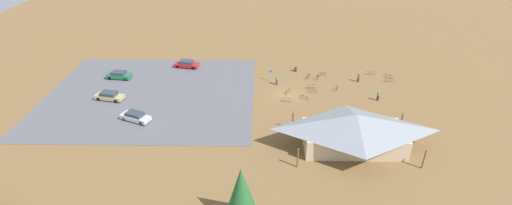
{
  "coord_description": "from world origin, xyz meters",
  "views": [
    {
      "loc": [
        4.5,
        55.43,
        30.17
      ],
      "look_at": [
        5.29,
        4.86,
        1.2
      ],
      "focal_mm": 25.75,
      "sensor_mm": 36.0,
      "label": 1
    }
  ],
  "objects_px": {
    "bicycle_yellow_mid_cluster": "(337,88)",
    "car_silver_inner_stall": "(135,116)",
    "car_tan_far_end": "(109,96)",
    "trash_bin": "(296,69)",
    "bicycle_white_edge_north": "(311,86)",
    "visitor_by_pavilion": "(277,80)",
    "bike_pavilion": "(355,129)",
    "lot_sign": "(270,74)",
    "bicycle_purple_yard_front": "(308,76)",
    "visitor_near_lot": "(359,77)",
    "bicycle_black_lone_west": "(318,77)",
    "car_green_back_corner": "(119,75)",
    "bicycle_red_near_porch": "(312,91)",
    "bicycle_green_edge_south": "(304,97)",
    "bicycle_orange_front_row": "(389,80)",
    "bicycle_blue_yard_left": "(388,76)",
    "bicycle_teal_yard_center": "(371,73)",
    "bicycle_green_trailside": "(288,92)",
    "car_red_second_row": "(187,64)",
    "bicycle_silver_by_bin": "(286,100)",
    "pine_far_west": "(241,189)",
    "visitor_at_bikes": "(378,96)",
    "bicycle_black_back_row": "(322,74)"
  },
  "relations": [
    {
      "from": "bicycle_teal_yard_center",
      "to": "bicycle_orange_front_row",
      "type": "bearing_deg",
      "value": 131.33
    },
    {
      "from": "bike_pavilion",
      "to": "bicycle_teal_yard_center",
      "type": "xyz_separation_m",
      "value": [
        -8.36,
        -23.02,
        -2.59
      ]
    },
    {
      "from": "bicycle_orange_front_row",
      "to": "bicycle_blue_yard_left",
      "type": "bearing_deg",
      "value": -99.86
    },
    {
      "from": "trash_bin",
      "to": "bicycle_green_trailside",
      "type": "distance_m",
      "value": 9.33
    },
    {
      "from": "bike_pavilion",
      "to": "pine_far_west",
      "type": "distance_m",
      "value": 19.48
    },
    {
      "from": "bicycle_yellow_mid_cluster",
      "to": "car_silver_inner_stall",
      "type": "distance_m",
      "value": 33.96
    },
    {
      "from": "bicycle_purple_yard_front",
      "to": "bicycle_red_near_porch",
      "type": "distance_m",
      "value": 5.73
    },
    {
      "from": "car_tan_far_end",
      "to": "bicycle_orange_front_row",
      "type": "bearing_deg",
      "value": -171.4
    },
    {
      "from": "bicycle_purple_yard_front",
      "to": "bicycle_red_near_porch",
      "type": "xyz_separation_m",
      "value": [
        -0.09,
        5.73,
        -0.01
      ]
    },
    {
      "from": "pine_far_west",
      "to": "bicycle_green_edge_south",
      "type": "height_order",
      "value": "pine_far_west"
    },
    {
      "from": "pine_far_west",
      "to": "car_green_back_corner",
      "type": "relative_size",
      "value": 1.52
    },
    {
      "from": "pine_far_west",
      "to": "bicycle_blue_yard_left",
      "type": "xyz_separation_m",
      "value": [
        -25.72,
        -34.88,
        -4.02
      ]
    },
    {
      "from": "car_silver_inner_stall",
      "to": "visitor_at_bikes",
      "type": "bearing_deg",
      "value": -169.83
    },
    {
      "from": "bicycle_purple_yard_front",
      "to": "car_tan_far_end",
      "type": "xyz_separation_m",
      "value": [
        34.14,
        8.76,
        0.36
      ]
    },
    {
      "from": "visitor_at_bikes",
      "to": "visitor_near_lot",
      "type": "height_order",
      "value": "visitor_near_lot"
    },
    {
      "from": "bicycle_green_trailside",
      "to": "car_red_second_row",
      "type": "relative_size",
      "value": 0.29
    },
    {
      "from": "bicycle_black_lone_west",
      "to": "bicycle_purple_yard_front",
      "type": "height_order",
      "value": "bicycle_black_lone_west"
    },
    {
      "from": "bicycle_yellow_mid_cluster",
      "to": "visitor_near_lot",
      "type": "xyz_separation_m",
      "value": [
        -4.52,
        -3.38,
        0.53
      ]
    },
    {
      "from": "bicycle_yellow_mid_cluster",
      "to": "bicycle_orange_front_row",
      "type": "height_order",
      "value": "bicycle_yellow_mid_cluster"
    },
    {
      "from": "bicycle_black_lone_west",
      "to": "bicycle_red_near_porch",
      "type": "xyz_separation_m",
      "value": [
        1.58,
        5.3,
        -0.01
      ]
    },
    {
      "from": "lot_sign",
      "to": "car_red_second_row",
      "type": "xyz_separation_m",
      "value": [
        16.44,
        -5.66,
        -0.65
      ]
    },
    {
      "from": "car_green_back_corner",
      "to": "bicycle_yellow_mid_cluster",
      "type": "bearing_deg",
      "value": 174.22
    },
    {
      "from": "bicycle_green_trailside",
      "to": "bicycle_green_edge_south",
      "type": "bearing_deg",
      "value": 142.68
    },
    {
      "from": "bicycle_black_back_row",
      "to": "bicycle_purple_yard_front",
      "type": "bearing_deg",
      "value": 22.05
    },
    {
      "from": "bicycle_orange_front_row",
      "to": "visitor_near_lot",
      "type": "height_order",
      "value": "visitor_near_lot"
    },
    {
      "from": "bicycle_white_edge_north",
      "to": "car_red_second_row",
      "type": "bearing_deg",
      "value": -19.96
    },
    {
      "from": "car_silver_inner_stall",
      "to": "car_red_second_row",
      "type": "relative_size",
      "value": 1.01
    },
    {
      "from": "car_green_back_corner",
      "to": "bicycle_purple_yard_front",
      "type": "bearing_deg",
      "value": -178.88
    },
    {
      "from": "bicycle_black_lone_west",
      "to": "bicycle_blue_yard_left",
      "type": "xyz_separation_m",
      "value": [
        -13.32,
        -0.87,
        -0.02
      ]
    },
    {
      "from": "bicycle_white_edge_north",
      "to": "bicycle_silver_by_bin",
      "type": "relative_size",
      "value": 0.95
    },
    {
      "from": "bicycle_green_trailside",
      "to": "bicycle_yellow_mid_cluster",
      "type": "bearing_deg",
      "value": -170.92
    },
    {
      "from": "bike_pavilion",
      "to": "lot_sign",
      "type": "bearing_deg",
      "value": -61.92
    },
    {
      "from": "bicycle_yellow_mid_cluster",
      "to": "bicycle_red_near_porch",
      "type": "distance_m",
      "value": 4.49
    },
    {
      "from": "bicycle_white_edge_north",
      "to": "bicycle_black_back_row",
      "type": "distance_m",
      "value": 5.84
    },
    {
      "from": "car_tan_far_end",
      "to": "trash_bin",
      "type": "bearing_deg",
      "value": -159.82
    },
    {
      "from": "bicycle_green_trailside",
      "to": "visitor_at_bikes",
      "type": "relative_size",
      "value": 0.82
    },
    {
      "from": "bicycle_black_lone_west",
      "to": "visitor_at_bikes",
      "type": "bearing_deg",
      "value": 138.93
    },
    {
      "from": "bicycle_black_back_row",
      "to": "bicycle_yellow_mid_cluster",
      "type": "bearing_deg",
      "value": 106.52
    },
    {
      "from": "bicycle_green_edge_south",
      "to": "visitor_by_pavilion",
      "type": "bearing_deg",
      "value": -50.28
    },
    {
      "from": "trash_bin",
      "to": "bicycle_silver_by_bin",
      "type": "bearing_deg",
      "value": 78.25
    },
    {
      "from": "bicycle_purple_yard_front",
      "to": "visitor_near_lot",
      "type": "xyz_separation_m",
      "value": [
        -8.99,
        1.33,
        0.54
      ]
    },
    {
      "from": "pine_far_west",
      "to": "bicycle_teal_yard_center",
      "type": "distance_m",
      "value": 42.83
    },
    {
      "from": "bicycle_white_edge_north",
      "to": "visitor_by_pavilion",
      "type": "bearing_deg",
      "value": -12.46
    },
    {
      "from": "pine_far_west",
      "to": "visitor_by_pavilion",
      "type": "distance_m",
      "value": 32.24
    },
    {
      "from": "bicycle_green_edge_south",
      "to": "bicycle_blue_yard_left",
      "type": "bearing_deg",
      "value": -152.87
    },
    {
      "from": "pine_far_west",
      "to": "bicycle_silver_by_bin",
      "type": "relative_size",
      "value": 4.03
    },
    {
      "from": "car_tan_far_end",
      "to": "bicycle_green_edge_south",
      "type": "bearing_deg",
      "value": -178.75
    },
    {
      "from": "bicycle_yellow_mid_cluster",
      "to": "bicycle_black_lone_west",
      "type": "bearing_deg",
      "value": -56.88
    },
    {
      "from": "car_tan_far_end",
      "to": "visitor_at_bikes",
      "type": "relative_size",
      "value": 2.88
    },
    {
      "from": "visitor_by_pavilion",
      "to": "bicycle_red_near_porch",
      "type": "bearing_deg",
      "value": 153.83
    }
  ]
}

